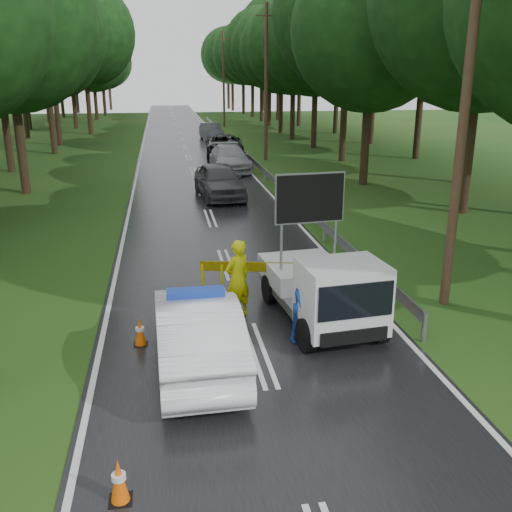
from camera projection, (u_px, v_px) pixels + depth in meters
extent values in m
plane|color=#194A15|center=(259.00, 354.00, 12.09)|extent=(160.00, 160.00, 0.00)
cube|color=black|center=(188.00, 158.00, 40.27)|extent=(7.00, 140.00, 0.02)
cylinder|color=gray|center=(424.00, 327.00, 12.55)|extent=(0.12, 0.12, 0.70)
cube|color=gray|center=(240.00, 149.00, 40.68)|extent=(0.05, 60.00, 0.30)
cylinder|color=#452B20|center=(465.00, 104.00, 13.24)|extent=(0.24, 0.24, 10.00)
cylinder|color=#452B20|center=(266.00, 84.00, 37.67)|extent=(0.24, 0.24, 10.00)
cube|color=#452B20|center=(266.00, 16.00, 36.39)|extent=(1.40, 0.08, 0.08)
cylinder|color=#452B20|center=(224.00, 80.00, 62.10)|extent=(0.24, 0.24, 10.00)
cube|color=#452B20|center=(223.00, 39.00, 60.82)|extent=(1.40, 0.08, 0.08)
imported|color=white|center=(197.00, 332.00, 11.39)|extent=(1.72, 4.62, 1.51)
cube|color=#1938A5|center=(196.00, 293.00, 11.14)|extent=(1.14, 0.35, 0.15)
cube|color=gray|center=(315.00, 297.00, 13.90)|extent=(2.12, 3.86, 0.22)
cube|color=silver|center=(303.00, 271.00, 14.60)|extent=(2.05, 2.29, 0.48)
cube|color=silver|center=(342.00, 296.00, 12.25)|extent=(1.89, 1.58, 1.50)
cube|color=black|center=(356.00, 301.00, 11.53)|extent=(1.63, 0.20, 0.75)
cube|color=black|center=(310.00, 198.00, 13.67)|extent=(1.68, 0.27, 1.15)
cylinder|color=black|center=(307.00, 335.00, 12.10)|extent=(0.32, 0.76, 0.74)
cylinder|color=black|center=(379.00, 327.00, 12.52)|extent=(0.32, 0.76, 0.74)
cylinder|color=black|center=(270.00, 289.00, 14.70)|extent=(0.32, 0.76, 0.74)
cylinder|color=black|center=(330.00, 283.00, 15.11)|extent=(0.32, 0.76, 0.74)
cube|color=#D3CD0B|center=(203.00, 282.00, 14.77)|extent=(0.07, 0.07, 1.02)
cube|color=#D3CD0B|center=(222.00, 283.00, 14.74)|extent=(0.07, 0.07, 1.02)
cube|color=#D3CD0B|center=(281.00, 284.00, 14.66)|extent=(0.07, 0.07, 1.02)
cube|color=#D3CD0B|center=(301.00, 284.00, 14.63)|extent=(0.07, 0.07, 1.02)
cube|color=#F2CC00|center=(251.00, 267.00, 14.56)|extent=(2.59, 0.64, 0.25)
imported|color=#CED60B|center=(237.00, 279.00, 13.64)|extent=(0.85, 0.77, 1.95)
imported|color=#1A46AF|center=(307.00, 306.00, 12.48)|extent=(1.00, 0.92, 1.65)
imported|color=#404448|center=(219.00, 181.00, 27.12)|extent=(2.39, 4.94, 1.62)
imported|color=#A3A5AB|center=(230.00, 158.00, 34.68)|extent=(2.27, 5.30, 1.52)
imported|color=black|center=(225.00, 146.00, 40.38)|extent=(3.05, 5.71, 1.53)
imported|color=#3D4145|center=(211.00, 132.00, 50.75)|extent=(1.94, 4.58, 1.47)
cube|color=black|center=(121.00, 500.00, 7.92)|extent=(0.32, 0.32, 0.03)
cone|color=#FF5F08|center=(119.00, 480.00, 7.82)|extent=(0.27, 0.27, 0.67)
cube|color=black|center=(205.00, 318.00, 13.81)|extent=(0.31, 0.31, 0.03)
cone|color=#FF5F08|center=(204.00, 306.00, 13.71)|extent=(0.26, 0.26, 0.64)
cube|color=black|center=(275.00, 273.00, 16.99)|extent=(0.30, 0.30, 0.03)
cone|color=#FF5F08|center=(275.00, 262.00, 16.89)|extent=(0.25, 0.25, 0.63)
cube|color=black|center=(141.00, 345.00, 12.47)|extent=(0.31, 0.31, 0.03)
cone|color=#FF5F08|center=(140.00, 331.00, 12.38)|extent=(0.25, 0.25, 0.63)
cube|color=black|center=(365.00, 311.00, 14.23)|extent=(0.34, 0.34, 0.03)
cone|color=#FF5F08|center=(365.00, 298.00, 14.12)|extent=(0.28, 0.28, 0.71)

